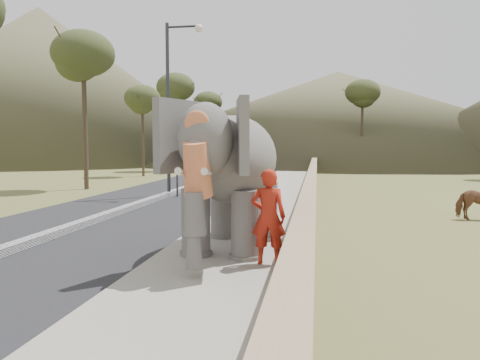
{
  "coord_description": "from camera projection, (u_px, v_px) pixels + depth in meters",
  "views": [
    {
      "loc": [
        1.87,
        -8.2,
        2.52
      ],
      "look_at": [
        0.2,
        1.91,
        1.7
      ],
      "focal_mm": 35.0,
      "sensor_mm": 36.0,
      "label": 1
    }
  ],
  "objects": [
    {
      "name": "hill_far",
      "position": [
        337.0,
        115.0,
        76.05
      ],
      "size": [
        80.0,
        80.0,
        14.0
      ],
      "primitive_type": "cone",
      "color": "brown",
      "rests_on": "ground"
    },
    {
      "name": "lamppost",
      "position": [
        174.0,
        92.0,
        21.59
      ],
      "size": [
        1.76,
        0.36,
        8.0
      ],
      "color": "#2C2C31",
      "rests_on": "ground"
    },
    {
      "name": "road",
      "position": [
        147.0,
        204.0,
        19.21
      ],
      "size": [
        7.0,
        120.0,
        0.03
      ],
      "primitive_type": "cube",
      "color": "black",
      "rests_on": "ground"
    },
    {
      "name": "hill_left",
      "position": [
        41.0,
        84.0,
        67.96
      ],
      "size": [
        60.0,
        60.0,
        22.0
      ],
      "primitive_type": "cone",
      "color": "brown",
      "rests_on": "ground"
    },
    {
      "name": "median",
      "position": [
        147.0,
        201.0,
        19.21
      ],
      "size": [
        0.35,
        120.0,
        0.22
      ],
      "primitive_type": "cube",
      "color": "black",
      "rests_on": "ground"
    },
    {
      "name": "trees",
      "position": [
        292.0,
        123.0,
        36.71
      ],
      "size": [
        47.18,
        42.99,
        8.98
      ],
      "color": "#473828",
      "rests_on": "ground"
    },
    {
      "name": "ground",
      "position": [
        212.0,
        280.0,
        8.57
      ],
      "size": [
        160.0,
        160.0,
        0.0
      ],
      "primitive_type": "plane",
      "color": "olive",
      "rests_on": "ground"
    },
    {
      "name": "walkway",
      "position": [
        268.0,
        205.0,
        18.4
      ],
      "size": [
        3.0,
        120.0,
        0.15
      ],
      "primitive_type": "cube",
      "color": "#9E9687",
      "rests_on": "ground"
    },
    {
      "name": "motorcyclist",
      "position": [
        237.0,
        171.0,
        28.06
      ],
      "size": [
        1.53,
        1.83,
        2.06
      ],
      "color": "#982E0D",
      "rests_on": "ground"
    },
    {
      "name": "signboard",
      "position": [
        177.0,
        162.0,
        21.51
      ],
      "size": [
        0.6,
        0.08,
        2.4
      ],
      "color": "#2D2D33",
      "rests_on": "ground"
    },
    {
      "name": "parapet",
      "position": [
        311.0,
        194.0,
        18.09
      ],
      "size": [
        0.3,
        120.0,
        1.1
      ],
      "primitive_type": "cube",
      "color": "tan",
      "rests_on": "ground"
    },
    {
      "name": "elephant_and_man",
      "position": [
        234.0,
        179.0,
        10.53
      ],
      "size": [
        2.57,
        4.52,
        3.14
      ],
      "color": "slate",
      "rests_on": "ground"
    }
  ]
}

